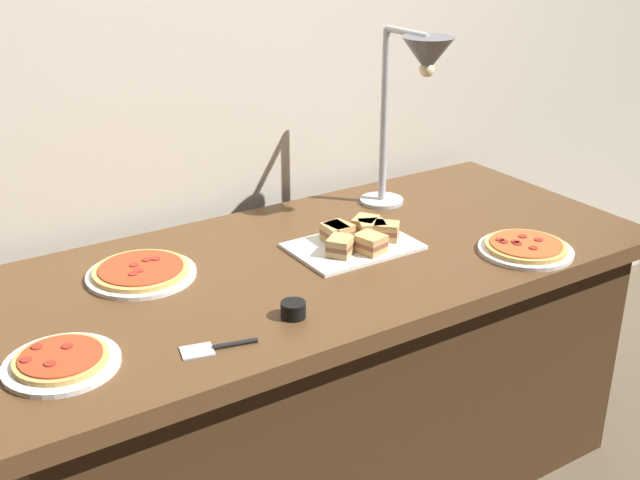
# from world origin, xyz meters

# --- Properties ---
(ground_plane) EXTENTS (8.00, 8.00, 0.00)m
(ground_plane) POSITION_xyz_m (0.00, 0.00, 0.00)
(ground_plane) COLOR brown
(back_wall) EXTENTS (4.40, 0.04, 2.40)m
(back_wall) POSITION_xyz_m (0.00, 0.50, 1.20)
(back_wall) COLOR beige
(back_wall) RESTS_ON ground_plane
(buffet_table) EXTENTS (1.90, 0.84, 0.76)m
(buffet_table) POSITION_xyz_m (0.00, 0.00, 0.39)
(buffet_table) COLOR brown
(buffet_table) RESTS_ON ground_plane
(heat_lamp) EXTENTS (0.15, 0.33, 0.56)m
(heat_lamp) POSITION_xyz_m (0.41, 0.10, 1.20)
(heat_lamp) COLOR #B7BABF
(heat_lamp) RESTS_ON buffet_table
(pizza_plate_front) EXTENTS (0.24, 0.24, 0.03)m
(pizza_plate_front) POSITION_xyz_m (-0.74, -0.17, 0.77)
(pizza_plate_front) COLOR white
(pizza_plate_front) RESTS_ON buffet_table
(pizza_plate_center) EXTENTS (0.28, 0.28, 0.03)m
(pizza_plate_center) POSITION_xyz_m (-0.45, 0.15, 0.77)
(pizza_plate_center) COLOR white
(pizza_plate_center) RESTS_ON buffet_table
(pizza_plate_raised_stand) EXTENTS (0.26, 0.26, 0.03)m
(pizza_plate_raised_stand) POSITION_xyz_m (0.51, -0.28, 0.77)
(pizza_plate_raised_stand) COLOR white
(pizza_plate_raised_stand) RESTS_ON buffet_table
(sandwich_platter) EXTENTS (0.34, 0.24, 0.06)m
(sandwich_platter) POSITION_xyz_m (0.13, 0.00, 0.78)
(sandwich_platter) COLOR white
(sandwich_platter) RESTS_ON buffet_table
(sauce_cup_near) EXTENTS (0.06, 0.06, 0.04)m
(sauce_cup_near) POSITION_xyz_m (-0.23, -0.25, 0.78)
(sauce_cup_near) COLOR black
(sauce_cup_near) RESTS_ON buffet_table
(serving_spatula) EXTENTS (0.17, 0.07, 0.01)m
(serving_spatula) POSITION_xyz_m (-0.44, -0.28, 0.76)
(serving_spatula) COLOR #B7BABF
(serving_spatula) RESTS_ON buffet_table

